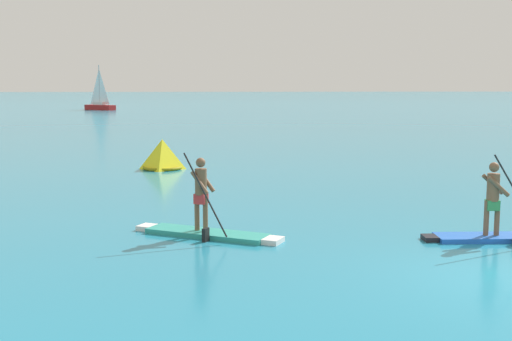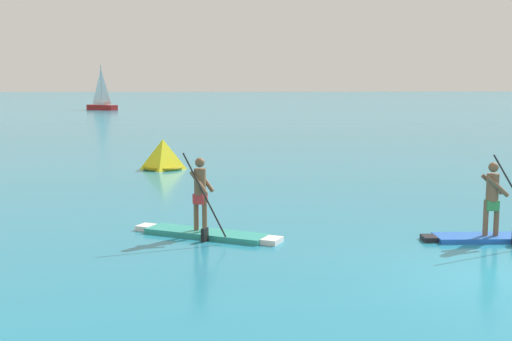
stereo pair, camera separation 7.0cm
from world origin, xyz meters
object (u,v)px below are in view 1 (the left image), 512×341
Objects in this scene: paddleboarder_near_left at (206,222)px; sailboat_left_horizon at (100,103)px; paddleboarder_mid_center at (493,224)px; race_marker_buoy at (162,156)px.

sailboat_left_horizon is (-13.26, 67.17, 0.50)m from paddleboarder_near_left.
sailboat_left_horizon is at bearing 107.70° from paddleboarder_mid_center.
sailboat_left_horizon reaches higher than paddleboarder_mid_center.
paddleboarder_mid_center is 0.54× the size of sailboat_left_horizon.
sailboat_left_horizon is at bearing 101.65° from race_marker_buoy.
paddleboarder_near_left is 68.47m from sailboat_left_horizon.
race_marker_buoy is at bearing 126.69° from paddleboarder_near_left.
paddleboarder_near_left is at bearing 141.67° from sailboat_left_horizon.
paddleboarder_mid_center reaches higher than paddleboarder_near_left.
paddleboarder_near_left is at bearing 174.48° from paddleboarder_mid_center.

